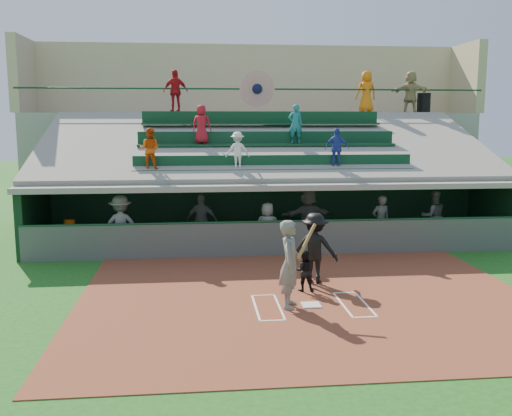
{
  "coord_description": "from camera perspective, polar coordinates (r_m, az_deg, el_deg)",
  "views": [
    {
      "loc": [
        -2.6,
        -12.58,
        4.31
      ],
      "look_at": [
        -0.93,
        3.5,
        1.8
      ],
      "focal_mm": 40.0,
      "sensor_mm": 36.0,
      "label": 1
    }
  ],
  "objects": [
    {
      "name": "concourse_staff_c",
      "position": [
        26.49,
        15.2,
        11.13
      ],
      "size": [
        1.78,
        1.1,
        1.83
      ],
      "primitive_type": "imported",
      "rotation": [
        0.0,
        0.0,
        2.78
      ],
      "color": "tan",
      "rests_on": "concourse_slab"
    },
    {
      "name": "dugout_floor",
      "position": [
        19.97,
        1.69,
        -3.58
      ],
      "size": [
        16.0,
        3.5,
        0.04
      ],
      "primitive_type": "cube",
      "color": "#99988B",
      "rests_on": "ground"
    },
    {
      "name": "dugout_player_e",
      "position": [
        19.86,
        12.37,
        -1.24
      ],
      "size": [
        0.69,
        0.5,
        1.74
      ],
      "primitive_type": "imported",
      "rotation": [
        0.0,
        0.0,
        3.28
      ],
      "color": "#585B56",
      "rests_on": "dugout_floor"
    },
    {
      "name": "trash_bin",
      "position": [
        27.12,
        16.43,
        10.02
      ],
      "size": [
        0.59,
        0.59,
        0.89
      ],
      "primitive_type": "cylinder",
      "color": "black",
      "rests_on": "concourse_slab"
    },
    {
      "name": "dugout_player_b",
      "position": [
        19.34,
        -5.43,
        -1.24
      ],
      "size": [
        1.13,
        0.68,
        1.8
      ],
      "primitive_type": "imported",
      "rotation": [
        0.0,
        0.0,
        2.9
      ],
      "color": "#62645F",
      "rests_on": "dugout_floor"
    },
    {
      "name": "dugout_player_a",
      "position": [
        18.57,
        -13.36,
        -1.7
      ],
      "size": [
        1.3,
        0.83,
        1.91
      ],
      "primitive_type": "imported",
      "rotation": [
        0.0,
        0.0,
        3.24
      ],
      "color": "#5F625D",
      "rests_on": "dugout_floor"
    },
    {
      "name": "dugout_bench",
      "position": [
        21.1,
        1.88,
        -2.23
      ],
      "size": [
        14.99,
        3.32,
        0.46
      ],
      "primitive_type": "cube",
      "rotation": [
        0.0,
        0.0,
        0.19
      ],
      "color": "brown",
      "rests_on": "dugout_floor"
    },
    {
      "name": "dirt_slab",
      "position": [
        14.01,
        5.12,
        -9.08
      ],
      "size": [
        11.0,
        9.0,
        0.02
      ],
      "primitive_type": "cube",
      "color": "brown",
      "rests_on": "ground"
    },
    {
      "name": "concourse_staff_b",
      "position": [
        25.84,
        10.97,
        11.33
      ],
      "size": [
        0.93,
        0.64,
        1.82
      ],
      "primitive_type": "imported",
      "rotation": [
        0.0,
        0.0,
        3.22
      ],
      "color": "orange",
      "rests_on": "concourse_slab"
    },
    {
      "name": "dugout_player_c",
      "position": [
        18.44,
        1.15,
        -1.97
      ],
      "size": [
        0.87,
        0.63,
        1.64
      ],
      "primitive_type": "imported",
      "rotation": [
        0.0,
        0.0,
        3.0
      ],
      "color": "#60635E",
      "rests_on": "dugout_floor"
    },
    {
      "name": "dugout_player_f",
      "position": [
        21.02,
        17.31,
        -0.79
      ],
      "size": [
        0.91,
        0.72,
        1.81
      ],
      "primitive_type": "imported",
      "rotation": [
        0.0,
        0.0,
        3.1
      ],
      "color": "#5F625D",
      "rests_on": "dugout_floor"
    },
    {
      "name": "concourse_staff_a",
      "position": [
        24.66,
        -8.03,
        11.49
      ],
      "size": [
        1.13,
        0.72,
        1.79
      ],
      "primitive_type": "imported",
      "rotation": [
        0.0,
        0.0,
        3.44
      ],
      "color": "#B41419",
      "rests_on": "concourse_slab"
    },
    {
      "name": "water_cooler",
      "position": [
        19.52,
        -18.13,
        -1.63
      ],
      "size": [
        0.36,
        0.36,
        0.36
      ],
      "primitive_type": "cylinder",
      "color": "#D9590C",
      "rests_on": "white_table"
    },
    {
      "name": "home_plate",
      "position": [
        13.54,
        5.53,
        -9.63
      ],
      "size": [
        0.43,
        0.43,
        0.03
      ],
      "primitive_type": "cube",
      "color": "silver",
      "rests_on": "dirt_slab"
    },
    {
      "name": "concourse_slab",
      "position": [
        26.29,
        -0.24,
        4.44
      ],
      "size": [
        20.0,
        3.0,
        4.6
      ],
      "primitive_type": "cube",
      "color": "gray",
      "rests_on": "ground"
    },
    {
      "name": "catcher",
      "position": [
        14.5,
        4.82,
        -6.26
      ],
      "size": [
        0.53,
        0.42,
        1.05
      ],
      "primitive_type": "imported",
      "rotation": [
        0.0,
        0.0,
        3.09
      ],
      "color": "black",
      "rests_on": "dirt_slab"
    },
    {
      "name": "grandstand",
      "position": [
        23.33,
        0.47,
        3.79
      ],
      "size": [
        20.4,
        10.4,
        7.8
      ],
      "color": "#525752",
      "rests_on": "ground"
    },
    {
      "name": "white_table",
      "position": [
        19.64,
        -17.88,
        -3.12
      ],
      "size": [
        0.97,
        0.87,
        0.7
      ],
      "primitive_type": "cube",
      "rotation": [
        0.0,
        0.0,
        -0.42
      ],
      "color": "silver",
      "rests_on": "dugout_floor"
    },
    {
      "name": "batter_at_plate",
      "position": [
        13.14,
        3.43,
        -5.59
      ],
      "size": [
        0.97,
        0.85,
        2.04
      ],
      "color": "#595B56",
      "rests_on": "dirt_slab"
    },
    {
      "name": "home_umpire",
      "position": [
        15.17,
        5.9,
        -4.0
      ],
      "size": [
        1.37,
        1.05,
        1.87
      ],
      "primitive_type": "imported",
      "rotation": [
        0.0,
        0.0,
        2.81
      ],
      "color": "black",
      "rests_on": "dirt_slab"
    },
    {
      "name": "dugout_player_d",
      "position": [
        19.51,
        5.23,
        -0.89
      ],
      "size": [
        1.91,
        0.93,
        1.98
      ],
      "primitive_type": "imported",
      "rotation": [
        0.0,
        0.0,
        3.34
      ],
      "color": "#525450",
      "rests_on": "dugout_floor"
    },
    {
      "name": "ground",
      "position": [
        13.55,
        5.53,
        -9.77
      ],
      "size": [
        100.0,
        100.0,
        0.0
      ],
      "primitive_type": "plane",
      "color": "#1A5417",
      "rests_on": "ground"
    },
    {
      "name": "batters_box_chalk",
      "position": [
        13.54,
        5.53,
        -9.67
      ],
      "size": [
        2.65,
        1.85,
        0.01
      ],
      "color": "white",
      "rests_on": "dirt_slab"
    }
  ]
}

